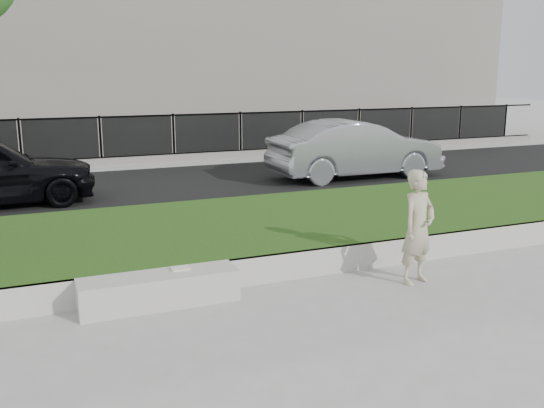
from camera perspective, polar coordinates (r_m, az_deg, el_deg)
name	(u,v)px	position (r m, az deg, el deg)	size (l,w,h in m)	color
ground	(280,312)	(7.63, 0.71, -10.13)	(90.00, 90.00, 0.00)	gray
grass_bank	(209,236)	(10.24, -5.95, -3.05)	(34.00, 4.00, 0.40)	#17370D
grass_kerb	(250,271)	(8.46, -2.09, -6.36)	(34.00, 0.08, 0.40)	#A8A69D
street	(145,189)	(15.50, -11.83, 1.42)	(34.00, 7.00, 0.04)	black
far_pavement	(118,162)	(19.87, -14.33, 3.83)	(34.00, 3.00, 0.12)	gray
iron_fence	(122,151)	(18.83, -13.95, 4.87)	(32.00, 0.30, 1.50)	slate
building_facade	(84,17)	(26.69, -17.28, 16.44)	(34.00, 10.00, 10.00)	slate
stone_bench	(159,290)	(7.90, -10.55, -7.94)	(2.01, 0.50, 0.41)	#A8A69D
man	(418,227)	(8.64, 13.59, -2.14)	(0.59, 0.38, 1.61)	tan
book	(180,268)	(7.97, -8.62, -6.01)	(0.23, 0.17, 0.03)	beige
car_silver	(356,149)	(16.69, 7.87, 5.14)	(1.65, 4.75, 1.56)	gray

